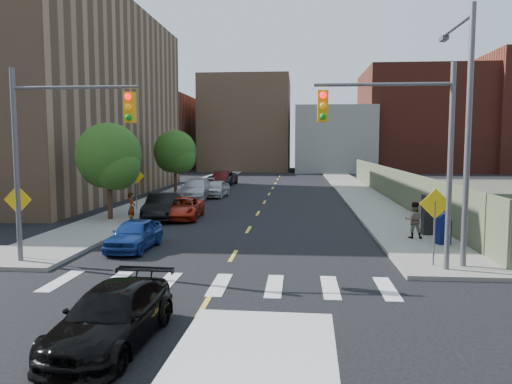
% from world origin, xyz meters
% --- Properties ---
extents(ground, '(160.00, 160.00, 0.00)m').
position_xyz_m(ground, '(0.00, 0.00, 0.00)').
color(ground, black).
rests_on(ground, ground).
extents(sidewalk_nw, '(3.50, 73.00, 0.15)m').
position_xyz_m(sidewalk_nw, '(-7.75, 41.50, 0.07)').
color(sidewalk_nw, gray).
rests_on(sidewalk_nw, ground).
extents(sidewalk_ne, '(3.50, 73.00, 0.15)m').
position_xyz_m(sidewalk_ne, '(7.75, 41.50, 0.07)').
color(sidewalk_ne, gray).
rests_on(sidewalk_ne, ground).
extents(fence_north, '(0.12, 44.00, 2.50)m').
position_xyz_m(fence_north, '(9.60, 28.00, 1.25)').
color(fence_north, '#5F6748').
rests_on(fence_north, ground).
extents(building_nw, '(22.00, 30.00, 16.00)m').
position_xyz_m(building_nw, '(-22.00, 30.00, 8.00)').
color(building_nw, '#8C6B4C').
rests_on(building_nw, ground).
extents(bg_bldg_west, '(14.00, 18.00, 12.00)m').
position_xyz_m(bg_bldg_west, '(-22.00, 70.00, 6.00)').
color(bg_bldg_west, '#592319').
rests_on(bg_bldg_west, ground).
extents(bg_bldg_midwest, '(14.00, 16.00, 15.00)m').
position_xyz_m(bg_bldg_midwest, '(-6.00, 72.00, 7.50)').
color(bg_bldg_midwest, '#8C6B4C').
rests_on(bg_bldg_midwest, ground).
extents(bg_bldg_center, '(12.00, 16.00, 10.00)m').
position_xyz_m(bg_bldg_center, '(8.00, 70.00, 5.00)').
color(bg_bldg_center, gray).
rests_on(bg_bldg_center, ground).
extents(bg_bldg_east, '(18.00, 18.00, 16.00)m').
position_xyz_m(bg_bldg_east, '(22.00, 72.00, 8.00)').
color(bg_bldg_east, '#592319').
rests_on(bg_bldg_east, ground).
extents(signal_nw, '(4.59, 0.30, 7.00)m').
position_xyz_m(signal_nw, '(-5.98, 6.00, 4.53)').
color(signal_nw, '#59595E').
rests_on(signal_nw, ground).
extents(signal_ne, '(4.59, 0.30, 7.00)m').
position_xyz_m(signal_ne, '(5.98, 6.00, 4.53)').
color(signal_ne, '#59595E').
rests_on(signal_ne, ground).
extents(streetlight_ne, '(0.25, 3.70, 9.00)m').
position_xyz_m(streetlight_ne, '(8.20, 6.90, 5.22)').
color(streetlight_ne, '#59595E').
rests_on(streetlight_ne, ground).
extents(warn_sign_nw, '(1.06, 0.06, 2.83)m').
position_xyz_m(warn_sign_nw, '(-7.80, 6.50, 1.99)').
color(warn_sign_nw, '#59595E').
rests_on(warn_sign_nw, ground).
extents(warn_sign_ne, '(1.06, 0.06, 2.83)m').
position_xyz_m(warn_sign_ne, '(7.20, 6.50, 1.99)').
color(warn_sign_ne, '#59595E').
rests_on(warn_sign_ne, ground).
extents(warn_sign_midwest, '(1.06, 0.06, 2.83)m').
position_xyz_m(warn_sign_midwest, '(-7.80, 20.00, 1.99)').
color(warn_sign_midwest, '#59595E').
rests_on(warn_sign_midwest, ground).
extents(tree_west_near, '(3.66, 3.64, 5.52)m').
position_xyz_m(tree_west_near, '(-8.00, 16.05, 3.48)').
color(tree_west_near, '#332114').
rests_on(tree_west_near, ground).
extents(tree_west_far, '(3.66, 3.64, 5.52)m').
position_xyz_m(tree_west_far, '(-8.00, 31.05, 3.48)').
color(tree_west_far, '#332114').
rests_on(tree_west_far, ground).
extents(parked_car_blue, '(1.65, 3.80, 1.28)m').
position_xyz_m(parked_car_blue, '(-4.20, 8.81, 0.64)').
color(parked_car_blue, navy).
rests_on(parked_car_blue, ground).
extents(parked_car_black, '(1.91, 4.64, 1.50)m').
position_xyz_m(parked_car_black, '(-5.29, 17.03, 0.75)').
color(parked_car_black, black).
rests_on(parked_car_black, ground).
extents(parked_car_red, '(2.28, 4.59, 1.25)m').
position_xyz_m(parked_car_red, '(-4.20, 17.29, 0.63)').
color(parked_car_red, '#AA2111').
rests_on(parked_car_red, ground).
extents(parked_car_silver, '(2.40, 5.49, 1.57)m').
position_xyz_m(parked_car_silver, '(-5.50, 27.54, 0.79)').
color(parked_car_silver, '#B5B6BD').
rests_on(parked_car_silver, ground).
extents(parked_car_white, '(2.07, 4.31, 1.42)m').
position_xyz_m(parked_car_white, '(-4.20, 29.28, 0.71)').
color(parked_car_white, '#B6B6B6').
rests_on(parked_car_white, ground).
extents(parked_car_maroon, '(1.72, 4.45, 1.44)m').
position_xyz_m(parked_car_maroon, '(-5.50, 40.48, 0.72)').
color(parked_car_maroon, '#410D0E').
rests_on(parked_car_maroon, ground).
extents(parked_car_grey, '(2.83, 5.61, 1.52)m').
position_xyz_m(parked_car_grey, '(-5.50, 41.22, 0.76)').
color(parked_car_grey, '#222227').
rests_on(parked_car_grey, ground).
extents(black_sedan, '(2.01, 4.42, 1.25)m').
position_xyz_m(black_sedan, '(-1.50, -0.77, 0.63)').
color(black_sedan, black).
rests_on(black_sedan, ground).
extents(mailbox, '(0.64, 0.56, 1.30)m').
position_xyz_m(mailbox, '(8.60, 10.32, 0.78)').
color(mailbox, '#0E1552').
rests_on(mailbox, sidewalk_ne).
extents(payphone, '(0.60, 0.51, 1.85)m').
position_xyz_m(payphone, '(8.54, 12.57, 1.07)').
color(payphone, black).
rests_on(payphone, sidewalk_ne).
extents(pedestrian_west, '(0.48, 0.65, 1.62)m').
position_xyz_m(pedestrian_west, '(-6.30, 14.66, 0.96)').
color(pedestrian_west, gray).
rests_on(pedestrian_west, sidewalk_nw).
extents(pedestrian_east, '(0.85, 0.70, 1.63)m').
position_xyz_m(pedestrian_east, '(7.66, 11.59, 0.96)').
color(pedestrian_east, gray).
rests_on(pedestrian_east, sidewalk_ne).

